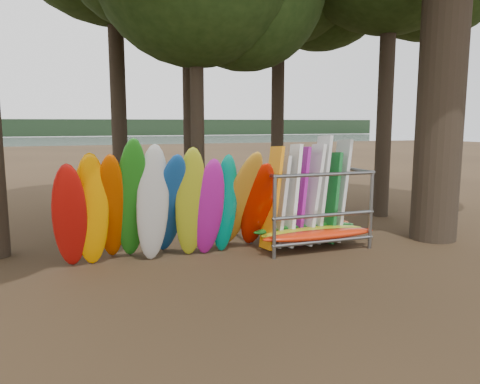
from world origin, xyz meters
name	(u,v)px	position (x,y,z in m)	size (l,w,h in m)	color
ground	(271,260)	(0.00, 0.00, 0.00)	(120.00, 120.00, 0.00)	#47331E
lake	(100,145)	(0.00, 60.00, 0.00)	(160.00, 160.00, 0.00)	gray
far_shore	(86,128)	(0.00, 110.00, 2.00)	(160.00, 4.00, 4.00)	black
kayak_row	(170,207)	(-2.19, 0.77, 1.27)	(5.15, 2.08, 3.01)	#B70F0A
storage_rack	(309,210)	(1.43, 0.83, 0.94)	(3.10, 1.59, 2.85)	slate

